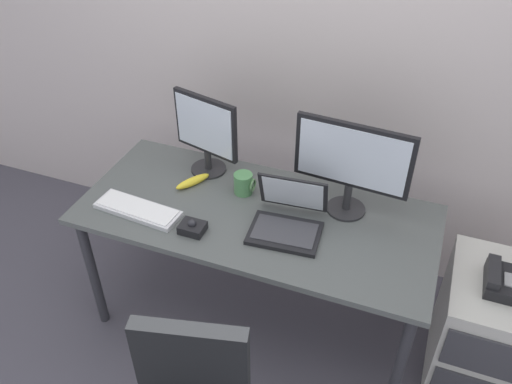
% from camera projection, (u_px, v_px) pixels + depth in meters
% --- Properties ---
extents(ground_plane, '(8.00, 8.00, 0.00)m').
position_uv_depth(ground_plane, '(256.00, 316.00, 2.87)').
color(ground_plane, '#494650').
extents(back_wall, '(6.00, 0.10, 2.80)m').
position_uv_depth(back_wall, '(309.00, 20.00, 2.55)').
color(back_wall, beige).
rests_on(back_wall, ground).
extents(desk, '(1.65, 0.73, 0.74)m').
position_uv_depth(desk, '(256.00, 225.00, 2.47)').
color(desk, '#4D5150').
rests_on(desk, ground).
extents(file_cabinet, '(0.42, 0.53, 0.62)m').
position_uv_depth(file_cabinet, '(485.00, 331.00, 2.42)').
color(file_cabinet, beige).
rests_on(file_cabinet, ground).
extents(desk_phone, '(0.17, 0.20, 0.09)m').
position_uv_depth(desk_phone, '(504.00, 281.00, 2.20)').
color(desk_phone, black).
rests_on(desk_phone, file_cabinet).
extents(monitor_main, '(0.52, 0.18, 0.45)m').
position_uv_depth(monitor_main, '(352.00, 162.00, 2.27)').
color(monitor_main, '#262628').
rests_on(monitor_main, desk).
extents(monitor_side, '(0.36, 0.18, 0.41)m').
position_uv_depth(monitor_side, '(206.00, 131.00, 2.55)').
color(monitor_side, '#262628').
rests_on(monitor_side, desk).
extents(keyboard, '(0.42, 0.17, 0.03)m').
position_uv_depth(keyboard, '(138.00, 209.00, 2.42)').
color(keyboard, silver).
rests_on(keyboard, desk).
extents(laptop, '(0.33, 0.33, 0.23)m').
position_uv_depth(laptop, '(288.00, 218.00, 2.31)').
color(laptop, black).
rests_on(laptop, desk).
extents(trackball_mouse, '(0.11, 0.09, 0.07)m').
position_uv_depth(trackball_mouse, '(192.00, 227.00, 2.31)').
color(trackball_mouse, black).
rests_on(trackball_mouse, desk).
extents(coffee_mug, '(0.10, 0.09, 0.10)m').
position_uv_depth(coffee_mug, '(244.00, 184.00, 2.51)').
color(coffee_mug, '#4C8850').
rests_on(coffee_mug, desk).
extents(cell_phone, '(0.09, 0.15, 0.01)m').
position_uv_depth(cell_phone, '(308.00, 191.00, 2.54)').
color(cell_phone, black).
rests_on(cell_phone, desk).
extents(banana, '(0.14, 0.18, 0.04)m').
position_uv_depth(banana, '(193.00, 181.00, 2.58)').
color(banana, yellow).
rests_on(banana, desk).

